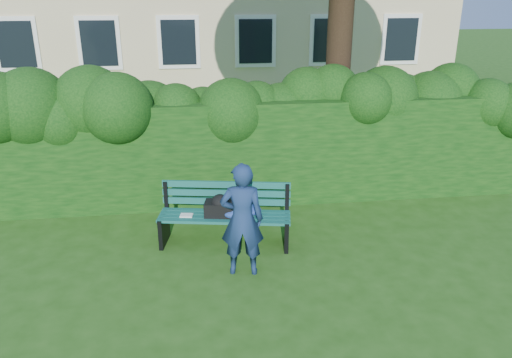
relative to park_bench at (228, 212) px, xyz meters
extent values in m
plane|color=#234F13|center=(0.43, -0.47, -0.50)|extent=(80.00, 80.00, 0.00)
cube|color=white|center=(-5.57, 9.51, 1.50)|extent=(1.30, 0.08, 1.60)
cube|color=black|center=(-5.57, 9.47, 1.50)|extent=(1.05, 0.04, 1.35)
cube|color=white|center=(-3.17, 9.51, 1.50)|extent=(1.30, 0.08, 1.60)
cube|color=black|center=(-3.17, 9.47, 1.50)|extent=(1.05, 0.04, 1.35)
cube|color=white|center=(-0.77, 9.51, 1.50)|extent=(1.30, 0.08, 1.60)
cube|color=black|center=(-0.77, 9.47, 1.50)|extent=(1.05, 0.04, 1.35)
cube|color=white|center=(1.63, 9.51, 1.50)|extent=(1.30, 0.08, 1.60)
cube|color=black|center=(1.63, 9.47, 1.50)|extent=(1.05, 0.04, 1.35)
cube|color=white|center=(4.03, 9.51, 1.50)|extent=(1.30, 0.08, 1.60)
cube|color=black|center=(4.03, 9.47, 1.50)|extent=(1.05, 0.04, 1.35)
cube|color=white|center=(6.43, 9.51, 1.50)|extent=(1.30, 0.08, 1.60)
cube|color=black|center=(6.43, 9.47, 1.50)|extent=(1.05, 0.04, 1.35)
cube|color=black|center=(0.43, 1.73, 0.40)|extent=(10.00, 1.00, 1.80)
cylinder|color=black|center=(2.21, 2.28, 2.26)|extent=(0.45, 0.45, 5.51)
cube|color=#0D3C41|center=(-0.09, -0.21, -0.05)|extent=(1.90, 0.45, 0.04)
cube|color=#0D3C41|center=(-0.06, -0.09, -0.05)|extent=(1.90, 0.45, 0.04)
cube|color=#0D3C41|center=(-0.04, 0.03, -0.05)|extent=(1.90, 0.45, 0.04)
cube|color=#0D3C41|center=(-0.02, 0.14, -0.05)|extent=(1.90, 0.45, 0.04)
cube|color=#0D3C41|center=(-0.01, 0.22, 0.08)|extent=(1.88, 0.38, 0.10)
cube|color=#0D3C41|center=(0.00, 0.23, 0.21)|extent=(1.88, 0.38, 0.10)
cube|color=#0D3C41|center=(0.00, 0.24, 0.34)|extent=(1.88, 0.38, 0.10)
cube|color=black|center=(-0.94, 0.13, -0.28)|extent=(0.15, 0.50, 0.44)
cube|color=black|center=(-0.90, 0.39, 0.15)|extent=(0.07, 0.07, 0.45)
cube|color=black|center=(-0.95, 0.08, -0.06)|extent=(0.14, 0.42, 0.05)
cube|color=black|center=(0.84, -0.20, -0.28)|extent=(0.15, 0.50, 0.44)
cube|color=black|center=(0.88, 0.06, 0.15)|extent=(0.07, 0.07, 0.45)
cube|color=black|center=(0.83, -0.25, -0.06)|extent=(0.14, 0.42, 0.05)
cube|color=white|center=(-0.60, 0.02, -0.02)|extent=(0.20, 0.16, 0.02)
cube|color=black|center=(-0.11, -0.02, 0.08)|extent=(0.48, 0.34, 0.21)
imported|color=navy|center=(0.12, -0.84, 0.27)|extent=(0.60, 0.43, 1.54)
camera|label=1|loc=(-0.45, -6.61, 3.04)|focal=35.00mm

